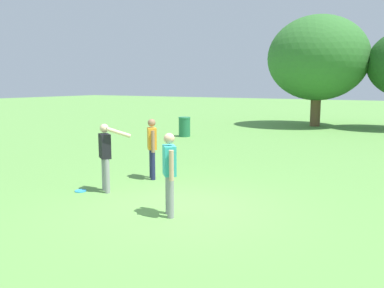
{
  "coord_description": "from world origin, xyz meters",
  "views": [
    {
      "loc": [
        4.37,
        -6.92,
        2.58
      ],
      "look_at": [
        -0.97,
        2.17,
        1.0
      ],
      "focal_mm": 37.9,
      "sensor_mm": 36.0,
      "label": 1
    }
  ],
  "objects": [
    {
      "name": "person_thrower",
      "position": [
        -2.05,
        1.86,
        0.94
      ],
      "size": [
        0.44,
        0.48,
        1.64
      ],
      "color": "#1E234C",
      "rests_on": "ground"
    },
    {
      "name": "person_bystander",
      "position": [
        -2.21,
        0.22,
        0.96
      ],
      "size": [
        0.83,
        0.53,
        1.64
      ],
      "color": "gray",
      "rests_on": "ground"
    },
    {
      "name": "ground_plane",
      "position": [
        0.0,
        0.0,
        0.0
      ],
      "size": [
        120.0,
        120.0,
        0.0
      ],
      "primitive_type": "plane",
      "color": "#609947"
    },
    {
      "name": "frisbee",
      "position": [
        -2.76,
        -0.1,
        0.01
      ],
      "size": [
        0.27,
        0.27,
        0.03
      ],
      "primitive_type": "cylinder",
      "color": "#2D9EDB",
      "rests_on": "ground"
    },
    {
      "name": "tree_tall_left",
      "position": [
        -1.64,
        18.09,
        4.06
      ],
      "size": [
        5.91,
        5.91,
        6.58
      ],
      "color": "brown",
      "rests_on": "ground"
    },
    {
      "name": "trash_can_beside_table",
      "position": [
        -5.92,
        9.86,
        0.48
      ],
      "size": [
        0.59,
        0.59,
        0.96
      ],
      "color": "#237047",
      "rests_on": "ground"
    },
    {
      "name": "person_catcher",
      "position": [
        0.1,
        -0.52,
        0.94
      ],
      "size": [
        0.44,
        0.48,
        1.64
      ],
      "color": "gray",
      "rests_on": "ground"
    }
  ]
}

